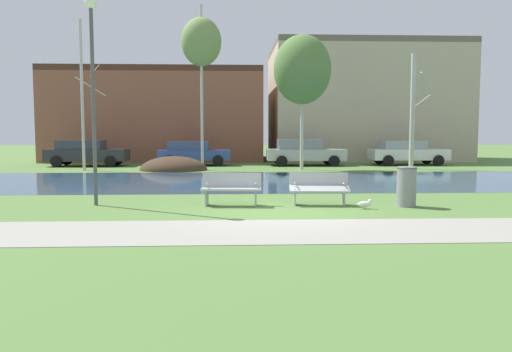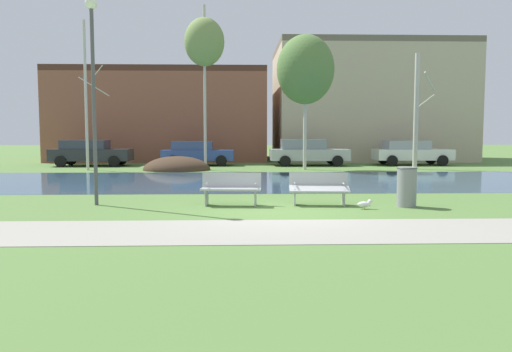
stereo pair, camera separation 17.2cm
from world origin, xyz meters
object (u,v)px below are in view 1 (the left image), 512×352
Objects in this scene: parked_van_nearest_dark at (86,152)px; bench_left at (231,188)px; bench_right at (319,188)px; streetlamp at (92,68)px; trash_bin at (406,186)px; parked_sedan_second_blue at (193,153)px; seagull at (365,204)px; parked_hatch_third_silver at (304,152)px; parked_wagon_fourth_white at (407,152)px.

bench_left is at bearing -62.59° from parked_van_nearest_dark.
streetlamp is (-6.02, 0.22, 3.18)m from bench_right.
trash_bin is 0.19× the size of streetlamp.
seagull is at bearing -71.84° from parked_sedan_second_blue.
trash_bin is 0.23× the size of parked_hatch_third_silver.
bench_left is 3.53m from seagull.
parked_van_nearest_dark is at bearing -179.42° from parked_wagon_fourth_white.
bench_left is at bearing 167.59° from seagull.
parked_hatch_third_silver reaches higher than seagull.
streetlamp reaches higher than trash_bin.
seagull is at bearing -7.84° from streetlamp.
trash_bin is 18.59m from parked_sedan_second_blue.
trash_bin is 1.32m from seagull.
bench_right is 0.30× the size of streetlamp.
parked_van_nearest_dark is at bearing 124.77° from seagull.
parked_sedan_second_blue is 12.94m from parked_wagon_fourth_white.
bench_right is at bearing 144.63° from seagull.
streetlamp is (-7.08, 0.98, 3.53)m from seagull.
bench_right is 0.36× the size of parked_van_nearest_dark.
bench_right is (2.37, 0.00, 0.00)m from bench_left.
parked_van_nearest_dark is (-10.95, 16.55, 0.33)m from bench_right.
streetlamp is 22.01m from parked_wagon_fourth_white.
seagull is 18.53m from parked_sedan_second_blue.
trash_bin is 8.86m from streetlamp.
parked_van_nearest_dark reaches higher than bench_left.
bench_left is 4.85m from streetlamp.
bench_right is 4.08× the size of seagull.
seagull is (-1.20, -0.37, -0.41)m from trash_bin.
parked_hatch_third_silver reaches higher than trash_bin.
streetlamp is 16.92m from parked_sedan_second_blue.
parked_van_nearest_dark is at bearing 127.96° from trash_bin.
parked_van_nearest_dark is 6.25m from parked_sedan_second_blue.
trash_bin reaches higher than bench_right.
bench_left is 0.38× the size of parked_sedan_second_blue.
bench_left is 17.06m from parked_hatch_third_silver.
bench_left is 0.36× the size of parked_van_nearest_dark.
parked_wagon_fourth_white is (6.32, 0.23, -0.03)m from parked_hatch_third_silver.
streetlamp is at bearing 177.90° from bench_right.
parked_van_nearest_dark is at bearing 106.81° from streetlamp.
streetlamp is at bearing -130.78° from parked_wagon_fourth_white.
parked_wagon_fourth_white reaches higher than bench_right.
parked_hatch_third_silver reaches higher than parked_van_nearest_dark.
bench_left is at bearing 175.20° from trash_bin.
streetlamp reaches higher than bench_left.
bench_right is at bearing -74.38° from parked_sedan_second_blue.
parked_hatch_third_silver is 6.32m from parked_wagon_fourth_white.
parked_hatch_third_silver reaches higher than parked_wagon_fourth_white.
trash_bin is 18.14m from parked_wagon_fourth_white.
bench_right is 17.49m from parked_sedan_second_blue.
trash_bin is 21.48m from parked_van_nearest_dark.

